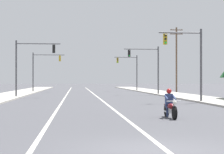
{
  "coord_description": "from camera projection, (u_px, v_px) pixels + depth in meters",
  "views": [
    {
      "loc": [
        -2.14,
        -10.96,
        1.89
      ],
      "look_at": [
        1.01,
        24.82,
        2.16
      ],
      "focal_mm": 65.77,
      "sensor_mm": 36.0,
      "label": 1
    }
  ],
  "objects": [
    {
      "name": "ground_plane",
      "position": [
        155.0,
        150.0,
        11.09
      ],
      "size": [
        400.0,
        400.0,
        0.0
      ],
      "primitive_type": "plane",
      "color": "#47474C"
    },
    {
      "name": "traffic_signal_mid_right",
      "position": [
        148.0,
        63.0,
        52.35
      ],
      "size": [
        4.52,
        0.41,
        6.2
      ],
      "color": "#47474C",
      "rests_on": "ground"
    },
    {
      "name": "sidewalk_kerb_right",
      "position": [
        173.0,
        94.0,
        51.83
      ],
      "size": [
        4.4,
        110.0,
        0.14
      ],
      "primitive_type": "cube",
      "color": "#ADA89E",
      "rests_on": "ground"
    },
    {
      "name": "traffic_signal_mid_left",
      "position": [
        42.0,
        66.0,
        64.13
      ],
      "size": [
        4.98,
        0.38,
        6.2
      ],
      "color": "#47474C",
      "rests_on": "ground"
    },
    {
      "name": "sidewalk_kerb_left",
      "position": [
        10.0,
        95.0,
        50.05
      ],
      "size": [
        4.4,
        110.0,
        0.14
      ],
      "primitive_type": "cube",
      "color": "#ADA89E",
      "rests_on": "ground"
    },
    {
      "name": "motorcycle_with_rider",
      "position": [
        170.0,
        106.0,
        20.37
      ],
      "size": [
        0.7,
        2.19,
        1.46
      ],
      "color": "black",
      "rests_on": "ground"
    },
    {
      "name": "lane_stripe_center",
      "position": [
        94.0,
        94.0,
        55.94
      ],
      "size": [
        0.16,
        100.0,
        0.01
      ],
      "primitive_type": "cube",
      "color": "beige",
      "rests_on": "ground"
    },
    {
      "name": "lane_stripe_left",
      "position": [
        67.0,
        94.0,
        55.63
      ],
      "size": [
        0.16,
        100.0,
        0.01
      ],
      "primitive_type": "cube",
      "color": "beige",
      "rests_on": "ground"
    },
    {
      "name": "traffic_signal_far_right",
      "position": [
        130.0,
        68.0,
        70.91
      ],
      "size": [
        4.09,
        0.5,
        6.2
      ],
      "color": "#47474C",
      "rests_on": "ground"
    },
    {
      "name": "utility_pole_right_far",
      "position": [
        176.0,
        57.0,
        64.88
      ],
      "size": [
        2.03,
        0.26,
        10.25
      ],
      "color": "brown",
      "rests_on": "ground"
    },
    {
      "name": "traffic_signal_near_left",
      "position": [
        29.0,
        60.0,
        44.49
      ],
      "size": [
        4.85,
        0.37,
        6.2
      ],
      "color": "#47474C",
      "rests_on": "ground"
    },
    {
      "name": "traffic_signal_near_right",
      "position": [
        189.0,
        55.0,
        34.33
      ],
      "size": [
        3.72,
        0.42,
        6.2
      ],
      "color": "#47474C",
      "rests_on": "ground"
    }
  ]
}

